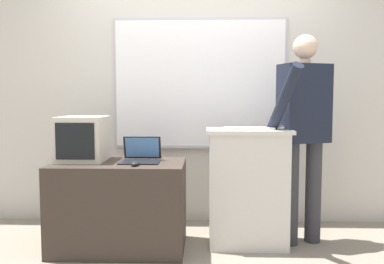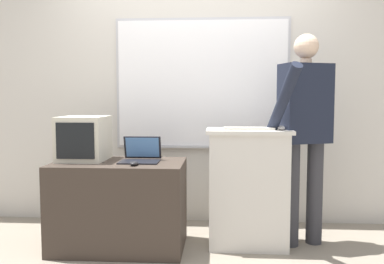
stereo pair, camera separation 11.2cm
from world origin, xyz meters
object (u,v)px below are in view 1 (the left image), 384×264
(person_presenter, at_px, (304,125))
(laptop, at_px, (141,154))
(lectern_podium, at_px, (248,187))
(computer_mouse_by_laptop, at_px, (135,164))
(wireless_keyboard, at_px, (249,128))
(crt_monitor, at_px, (83,139))
(side_desk, at_px, (120,205))
(computer_mouse_by_keyboard, at_px, (281,128))

(person_presenter, bearing_deg, laptop, 165.38)
(lectern_podium, relative_size, computer_mouse_by_laptop, 9.53)
(laptop, distance_m, wireless_keyboard, 0.89)
(wireless_keyboard, bearing_deg, crt_monitor, 179.55)
(wireless_keyboard, height_order, crt_monitor, crt_monitor)
(person_presenter, bearing_deg, lectern_podium, 165.98)
(lectern_podium, height_order, side_desk, lectern_podium)
(computer_mouse_by_keyboard, bearing_deg, person_presenter, 27.66)
(person_presenter, relative_size, computer_mouse_by_laptop, 17.10)
(lectern_podium, distance_m, crt_monitor, 1.39)
(person_presenter, bearing_deg, wireless_keyboard, 172.63)
(computer_mouse_by_keyboard, distance_m, crt_monitor, 1.59)
(person_presenter, relative_size, computer_mouse_by_keyboard, 17.10)
(side_desk, distance_m, computer_mouse_by_laptop, 0.43)
(crt_monitor, bearing_deg, person_presenter, 2.69)
(computer_mouse_by_laptop, bearing_deg, crt_monitor, 151.71)
(laptop, bearing_deg, computer_mouse_by_laptop, -92.86)
(computer_mouse_by_keyboard, bearing_deg, wireless_keyboard, 177.10)
(wireless_keyboard, relative_size, computer_mouse_by_keyboard, 3.96)
(side_desk, height_order, computer_mouse_by_laptop, computer_mouse_by_laptop)
(computer_mouse_by_laptop, bearing_deg, computer_mouse_by_keyboard, 11.38)
(lectern_podium, bearing_deg, person_presenter, 5.15)
(computer_mouse_by_laptop, xyz_separation_m, computer_mouse_by_keyboard, (1.12, 0.23, 0.26))
(wireless_keyboard, height_order, computer_mouse_by_keyboard, computer_mouse_by_keyboard)
(wireless_keyboard, xyz_separation_m, crt_monitor, (-1.33, 0.01, -0.09))
(person_presenter, distance_m, computer_mouse_by_keyboard, 0.23)
(computer_mouse_by_laptop, relative_size, computer_mouse_by_keyboard, 1.00)
(person_presenter, distance_m, crt_monitor, 1.79)
(computer_mouse_by_laptop, distance_m, computer_mouse_by_keyboard, 1.17)
(side_desk, bearing_deg, computer_mouse_by_laptop, -47.82)
(side_desk, xyz_separation_m, wireless_keyboard, (1.03, 0.06, 0.61))
(lectern_podium, xyz_separation_m, wireless_keyboard, (0.00, -0.05, 0.48))
(side_desk, height_order, crt_monitor, crt_monitor)
(person_presenter, height_order, laptop, person_presenter)
(laptop, distance_m, computer_mouse_by_laptop, 0.23)
(lectern_podium, relative_size, side_desk, 0.92)
(person_presenter, height_order, computer_mouse_by_keyboard, person_presenter)
(laptop, bearing_deg, computer_mouse_by_keyboard, -0.13)
(laptop, relative_size, crt_monitor, 0.74)
(computer_mouse_by_laptop, height_order, computer_mouse_by_keyboard, computer_mouse_by_keyboard)
(side_desk, xyz_separation_m, person_presenter, (1.48, 0.16, 0.63))
(lectern_podium, xyz_separation_m, crt_monitor, (-1.33, -0.04, 0.40))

